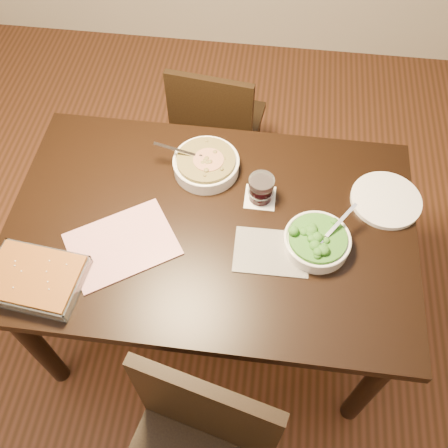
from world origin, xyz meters
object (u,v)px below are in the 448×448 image
at_px(stew_bowl, 206,164).
at_px(baking_dish, 35,279).
at_px(broccoli_bowl, 317,241).
at_px(dinner_plate, 386,200).
at_px(wine_tumbler, 261,188).
at_px(table, 211,238).
at_px(chair_far, 216,125).

relative_size(stew_bowl, baking_dish, 0.86).
bearing_deg(broccoli_bowl, dinner_plate, 41.89).
bearing_deg(baking_dish, stew_bowl, 54.55).
xyz_separation_m(wine_tumbler, dinner_plate, (0.44, 0.04, -0.05)).
distance_m(table, dinner_plate, 0.63).
distance_m(stew_bowl, broccoli_bowl, 0.50).
bearing_deg(stew_bowl, table, -78.21).
relative_size(baking_dish, chair_far, 0.39).
bearing_deg(dinner_plate, baking_dish, -157.36).
relative_size(wine_tumbler, chair_far, 0.12).
height_order(table, broccoli_bowl, broccoli_bowl).
relative_size(stew_bowl, dinner_plate, 1.10).
xyz_separation_m(broccoli_bowl, baking_dish, (-0.87, -0.25, -0.00)).
bearing_deg(baking_dish, dinner_plate, 28.52).
relative_size(table, broccoli_bowl, 6.21).
xyz_separation_m(table, baking_dish, (-0.51, -0.29, 0.12)).
bearing_deg(dinner_plate, table, -164.23).
bearing_deg(baking_dish, table, 35.76).
bearing_deg(broccoli_bowl, baking_dish, -164.07).
height_order(stew_bowl, chair_far, stew_bowl).
distance_m(table, wine_tumbler, 0.25).
xyz_separation_m(stew_bowl, broccoli_bowl, (0.41, -0.28, -0.00)).
bearing_deg(table, wine_tumbler, 39.16).
bearing_deg(chair_far, dinner_plate, 146.77).
bearing_deg(table, stew_bowl, 101.79).
distance_m(broccoli_bowl, wine_tumbler, 0.27).
bearing_deg(dinner_plate, wine_tumbler, -174.86).
distance_m(dinner_plate, chair_far, 0.95).
relative_size(broccoli_bowl, baking_dish, 0.72).
xyz_separation_m(broccoli_bowl, wine_tumbler, (-0.20, 0.18, 0.02)).
relative_size(broccoli_bowl, dinner_plate, 0.91).
height_order(stew_bowl, dinner_plate, stew_bowl).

